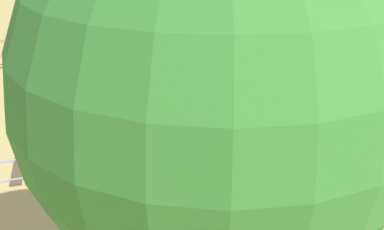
{
  "coord_description": "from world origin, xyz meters",
  "views": [
    {
      "loc": [
        -5.59,
        1.79,
        3.29
      ],
      "look_at": [
        0.0,
        0.31,
        0.55
      ],
      "focal_mm": 41.31,
      "sensor_mm": 36.0,
      "label": 1
    }
  ],
  "objects_px": {
    "locomotive": "(135,126)",
    "conductor_person": "(147,73)",
    "oak_tree_near": "(216,91)",
    "passenger_car": "(251,116)"
  },
  "relations": [
    {
      "from": "locomotive",
      "to": "conductor_person",
      "type": "distance_m",
      "value": 1.0
    },
    {
      "from": "passenger_car",
      "to": "conductor_person",
      "type": "height_order",
      "value": "conductor_person"
    },
    {
      "from": "conductor_person",
      "to": "oak_tree_near",
      "type": "distance_m",
      "value": 4.64
    },
    {
      "from": "oak_tree_near",
      "to": "passenger_car",
      "type": "bearing_deg",
      "value": -26.06
    },
    {
      "from": "locomotive",
      "to": "conductor_person",
      "type": "xyz_separation_m",
      "value": [
        0.82,
        -0.32,
        0.47
      ]
    },
    {
      "from": "conductor_person",
      "to": "oak_tree_near",
      "type": "height_order",
      "value": "oak_tree_near"
    },
    {
      "from": "passenger_car",
      "to": "conductor_person",
      "type": "xyz_separation_m",
      "value": [
        0.82,
        1.43,
        0.53
      ]
    },
    {
      "from": "locomotive",
      "to": "conductor_person",
      "type": "bearing_deg",
      "value": -21.42
    },
    {
      "from": "locomotive",
      "to": "oak_tree_near",
      "type": "xyz_separation_m",
      "value": [
        -3.57,
        -0.01,
        1.94
      ]
    },
    {
      "from": "passenger_car",
      "to": "oak_tree_near",
      "type": "distance_m",
      "value": 4.44
    }
  ]
}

